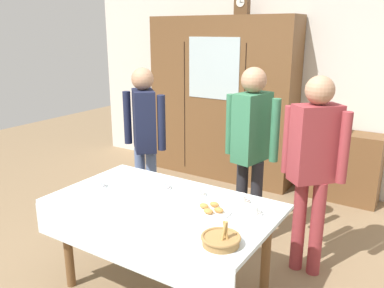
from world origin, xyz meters
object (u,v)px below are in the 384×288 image
(bookshelf_low, at_px, (340,166))
(tea_cup_front_edge, at_px, (98,184))
(book_stack, at_px, (345,128))
(spoon_near_left, at_px, (166,201))
(mantel_clock, at_px, (242,5))
(spoon_back_edge, at_px, (112,199))
(tea_cup_near_right, at_px, (241,199))
(pastry_plate, at_px, (212,210))
(person_behind_table_left, at_px, (144,132))
(dining_table, at_px, (161,217))
(tea_cup_back_edge, at_px, (253,210))
(bread_basket, at_px, (221,239))
(wall_cabinet, at_px, (221,99))
(person_near_right_end, at_px, (251,140))
(person_by_cabinet, at_px, (314,158))
(tea_cup_far_right, at_px, (198,192))
(tea_cup_far_left, at_px, (163,186))

(bookshelf_low, xyz_separation_m, tea_cup_front_edge, (-1.33, -2.65, 0.38))
(book_stack, relative_size, spoon_near_left, 1.73)
(book_stack, bearing_deg, mantel_clock, -177.83)
(book_stack, height_order, spoon_near_left, book_stack)
(tea_cup_front_edge, distance_m, spoon_back_edge, 0.28)
(tea_cup_near_right, relative_size, pastry_plate, 0.46)
(spoon_back_edge, relative_size, person_behind_table_left, 0.07)
(pastry_plate, bearing_deg, dining_table, -166.81)
(pastry_plate, bearing_deg, tea_cup_back_edge, 24.83)
(dining_table, bearing_deg, bread_basket, -22.31)
(spoon_back_edge, distance_m, spoon_near_left, 0.41)
(tea_cup_front_edge, bearing_deg, wall_cabinet, 96.35)
(dining_table, xyz_separation_m, person_near_right_end, (0.21, 1.11, 0.37))
(tea_cup_near_right, distance_m, spoon_near_left, 0.56)
(spoon_back_edge, relative_size, spoon_near_left, 1.00)
(mantel_clock, bearing_deg, tea_cup_back_edge, -61.74)
(tea_cup_back_edge, xyz_separation_m, person_by_cabinet, (0.19, 0.71, 0.22))
(person_by_cabinet, bearing_deg, spoon_back_edge, -138.73)
(bookshelf_low, bearing_deg, spoon_back_edge, -111.24)
(tea_cup_back_edge, xyz_separation_m, bread_basket, (0.00, -0.48, 0.01))
(person_near_right_end, bearing_deg, dining_table, -100.99)
(mantel_clock, distance_m, tea_cup_front_edge, 3.00)
(spoon_near_left, bearing_deg, person_behind_table_left, 136.27)
(bread_basket, relative_size, spoon_near_left, 2.02)
(person_by_cabinet, bearing_deg, wall_cabinet, 136.20)
(wall_cabinet, distance_m, spoon_near_left, 2.70)
(bread_basket, bearing_deg, wall_cabinet, 118.47)
(wall_cabinet, distance_m, tea_cup_far_right, 2.55)
(wall_cabinet, distance_m, pastry_plate, 2.82)
(spoon_back_edge, bearing_deg, book_stack, 68.76)
(tea_cup_front_edge, distance_m, tea_cup_far_right, 0.82)
(tea_cup_far_right, xyz_separation_m, person_by_cabinet, (0.69, 0.64, 0.22))
(spoon_near_left, bearing_deg, dining_table, -97.52)
(pastry_plate, bearing_deg, person_behind_table_left, 146.88)
(tea_cup_front_edge, xyz_separation_m, pastry_plate, (0.99, 0.10, -0.01))
(spoon_back_edge, bearing_deg, tea_cup_back_edge, 18.52)
(tea_cup_far_left, distance_m, bread_basket, 0.94)
(tea_cup_far_left, height_order, bread_basket, bread_basket)
(bread_basket, height_order, spoon_near_left, bread_basket)
(wall_cabinet, bearing_deg, bread_basket, -61.53)
(tea_cup_near_right, relative_size, person_near_right_end, 0.08)
(book_stack, bearing_deg, tea_cup_front_edge, -116.60)
(person_near_right_end, height_order, person_behind_table_left, person_near_right_end)
(dining_table, height_order, mantel_clock, mantel_clock)
(mantel_clock, height_order, person_near_right_end, mantel_clock)
(tea_cup_near_right, xyz_separation_m, bread_basket, (0.16, -0.61, 0.01))
(wall_cabinet, bearing_deg, tea_cup_far_left, -72.29)
(tea_cup_far_left, bearing_deg, book_stack, 70.09)
(mantel_clock, bearing_deg, dining_table, -76.23)
(tea_cup_far_right, height_order, bread_basket, bread_basket)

